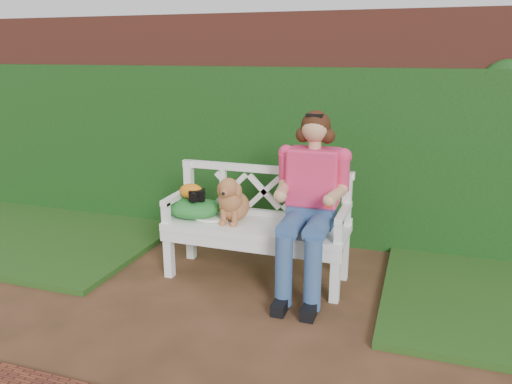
% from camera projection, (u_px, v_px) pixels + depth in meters
% --- Properties ---
extents(ground, '(60.00, 60.00, 0.00)m').
position_uv_depth(ground, '(219.00, 314.00, 3.62)').
color(ground, '#372515').
extents(brick_wall, '(10.00, 0.30, 2.20)m').
position_uv_depth(brick_wall, '(289.00, 127.00, 5.06)').
color(brick_wall, brown).
rests_on(brick_wall, ground).
extents(ivy_hedge, '(10.00, 0.18, 1.70)m').
position_uv_depth(ivy_hedge, '(283.00, 155.00, 4.93)').
color(ivy_hedge, '#1D5219').
rests_on(ivy_hedge, ground).
extents(grass_left, '(2.60, 2.00, 0.05)m').
position_uv_depth(grass_left, '(39.00, 233.00, 5.18)').
color(grass_left, '#254218').
rests_on(grass_left, ground).
extents(garden_bench, '(1.65, 0.80, 0.48)m').
position_uv_depth(garden_bench, '(256.00, 251.00, 4.15)').
color(garden_bench, white).
rests_on(garden_bench, ground).
extents(seated_woman, '(0.85, 0.96, 1.40)m').
position_uv_depth(seated_woman, '(312.00, 204.00, 3.86)').
color(seated_woman, '#DC3343').
rests_on(seated_woman, ground).
extents(dog, '(0.37, 0.43, 0.40)m').
position_uv_depth(dog, '(233.00, 198.00, 4.09)').
color(dog, brown).
rests_on(dog, garden_bench).
extents(tennis_racket, '(0.65, 0.32, 0.03)m').
position_uv_depth(tennis_racket, '(208.00, 216.00, 4.22)').
color(tennis_racket, white).
rests_on(tennis_racket, garden_bench).
extents(green_bag, '(0.50, 0.40, 0.16)m').
position_uv_depth(green_bag, '(193.00, 208.00, 4.24)').
color(green_bag, '#227934').
rests_on(green_bag, garden_bench).
extents(camera_item, '(0.16, 0.14, 0.09)m').
position_uv_depth(camera_item, '(197.00, 195.00, 4.17)').
color(camera_item, black).
rests_on(camera_item, green_bag).
extents(baseball_glove, '(0.24, 0.22, 0.13)m').
position_uv_depth(baseball_glove, '(191.00, 191.00, 4.21)').
color(baseball_glove, orange).
rests_on(baseball_glove, green_bag).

